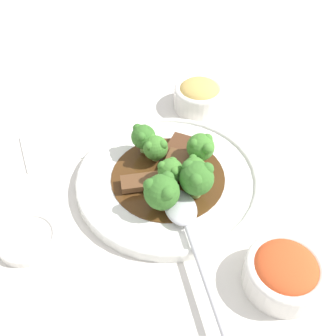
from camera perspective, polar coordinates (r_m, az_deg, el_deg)
name	(u,v)px	position (r m, az deg, el deg)	size (l,w,h in m)	color
ground_plane	(168,183)	(0.61, 0.00, -2.19)	(4.00, 4.00, 0.00)	silver
main_plate	(168,179)	(0.61, 0.00, -1.57)	(0.28, 0.28, 0.02)	white
beef_strip_0	(177,165)	(0.61, 1.28, 0.46)	(0.07, 0.07, 0.01)	brown
beef_strip_1	(180,148)	(0.63, 1.72, 2.96)	(0.07, 0.07, 0.01)	#56331E
beef_strip_2	(147,183)	(0.58, -3.10, -2.21)	(0.05, 0.08, 0.01)	brown
broccoli_floret_0	(162,191)	(0.53, -0.91, -3.42)	(0.05, 0.05, 0.06)	#8EB756
broccoli_floret_1	(156,147)	(0.61, -1.82, 3.02)	(0.04, 0.04, 0.04)	#8EB756
broccoli_floret_2	(143,136)	(0.62, -3.59, 4.59)	(0.04, 0.04, 0.05)	#7FA84C
broccoli_floret_3	(202,149)	(0.59, 4.99, 2.82)	(0.04, 0.04, 0.05)	#8EB756
broccoli_floret_4	(194,167)	(0.58, 3.85, 0.08)	(0.03, 0.03, 0.04)	#7FA84C
broccoli_floret_5	(197,178)	(0.55, 4.18, -1.44)	(0.05, 0.05, 0.06)	#7FA84C
broccoli_floret_6	(171,171)	(0.56, 0.37, -0.40)	(0.04, 0.04, 0.05)	#8EB756
serving_spoon	(184,219)	(0.54, 2.41, -7.43)	(0.24, 0.09, 0.01)	#B7B7BC
side_bowl_kimchi	(284,272)	(0.52, 16.51, -14.22)	(0.10, 0.10, 0.05)	white
side_bowl_appetizer	(199,95)	(0.74, 4.53, 10.51)	(0.09, 0.09, 0.05)	white
sauce_dish	(28,241)	(0.57, -19.71, -9.95)	(0.08, 0.08, 0.01)	white
paper_napkin	(52,147)	(0.70, -16.53, 3.00)	(0.10, 0.10, 0.01)	silver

